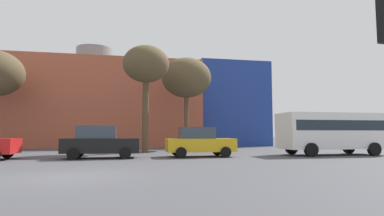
# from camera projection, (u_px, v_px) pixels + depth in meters

# --- Properties ---
(ground_plane) EXTENTS (200.00, 200.00, 0.00)m
(ground_plane) POSITION_uv_depth(u_px,v_px,m) (68.00, 177.00, 10.04)
(ground_plane) COLOR #47474C
(building_backdrop) EXTENTS (39.33, 10.61, 11.18)m
(building_backdrop) POSITION_uv_depth(u_px,v_px,m) (93.00, 105.00, 35.16)
(building_backdrop) COLOR #B2563D
(building_backdrop) RESTS_ON ground_plane
(parked_car_2) EXTENTS (4.23, 2.07, 1.83)m
(parked_car_2) POSITION_uv_depth(u_px,v_px,m) (100.00, 142.00, 17.66)
(parked_car_2) COLOR black
(parked_car_2) RESTS_ON ground_plane
(parked_car_3) EXTENTS (4.13, 2.02, 1.79)m
(parked_car_3) POSITION_uv_depth(u_px,v_px,m) (199.00, 142.00, 18.78)
(parked_car_3) COLOR gold
(parked_car_3) RESTS_ON ground_plane
(white_bus) EXTENTS (6.80, 2.62, 2.72)m
(white_bus) POSITION_uv_depth(u_px,v_px,m) (331.00, 130.00, 20.32)
(white_bus) COLOR white
(white_bus) RESTS_ON ground_plane
(bare_tree_1) EXTENTS (3.49, 3.49, 8.03)m
(bare_tree_1) POSITION_uv_depth(u_px,v_px,m) (146.00, 66.00, 23.31)
(bare_tree_1) COLOR brown
(bare_tree_1) RESTS_ON ground_plane
(bare_tree_2) EXTENTS (4.50, 4.50, 8.25)m
(bare_tree_2) POSITION_uv_depth(u_px,v_px,m) (186.00, 78.00, 28.05)
(bare_tree_2) COLOR brown
(bare_tree_2) RESTS_ON ground_plane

